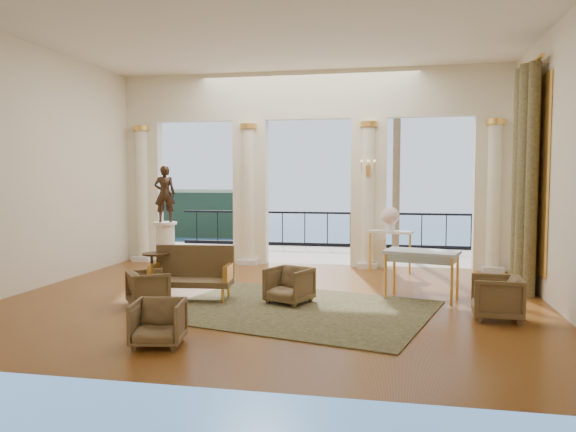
% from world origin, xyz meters
% --- Properties ---
extents(floor, '(9.00, 9.00, 0.00)m').
position_xyz_m(floor, '(0.00, 0.00, 0.00)').
color(floor, '#4C2B0D').
rests_on(floor, ground).
extents(room_walls, '(9.00, 9.00, 9.00)m').
position_xyz_m(room_walls, '(0.00, -1.12, 2.88)').
color(room_walls, white).
rests_on(room_walls, ground).
extents(arcade, '(9.00, 0.56, 4.50)m').
position_xyz_m(arcade, '(-0.00, 3.82, 2.58)').
color(arcade, beige).
rests_on(arcade, ground).
extents(terrace, '(10.00, 3.60, 0.10)m').
position_xyz_m(terrace, '(0.00, 5.80, -0.05)').
color(terrace, '#ACA18D').
rests_on(terrace, ground).
extents(balustrade, '(9.00, 0.06, 1.03)m').
position_xyz_m(balustrade, '(0.00, 7.40, 0.41)').
color(balustrade, black).
rests_on(balustrade, terrace).
extents(palm_tree, '(2.00, 2.00, 4.50)m').
position_xyz_m(palm_tree, '(2.00, 6.60, 4.09)').
color(palm_tree, '#4C3823').
rests_on(palm_tree, terrace).
extents(headland, '(22.00, 18.00, 6.00)m').
position_xyz_m(headland, '(-30.00, 70.00, -3.00)').
color(headland, black).
rests_on(headland, sea).
extents(sea, '(160.00, 160.00, 0.00)m').
position_xyz_m(sea, '(0.00, 60.00, -6.00)').
color(sea, '#2B518B').
rests_on(sea, ground).
extents(curtain, '(0.33, 1.40, 4.09)m').
position_xyz_m(curtain, '(4.28, 1.50, 2.02)').
color(curtain, '#484225').
rests_on(curtain, ground).
extents(window_frame, '(0.04, 1.60, 3.40)m').
position_xyz_m(window_frame, '(4.47, 1.50, 2.10)').
color(window_frame, '#ECB24D').
rests_on(window_frame, room_walls).
extents(wall_sconce, '(0.30, 0.11, 0.33)m').
position_xyz_m(wall_sconce, '(1.40, 3.51, 2.23)').
color(wall_sconce, '#ECB24D').
rests_on(wall_sconce, arcade).
extents(rug, '(4.60, 3.96, 0.02)m').
position_xyz_m(rug, '(0.55, -0.65, 0.01)').
color(rug, '#2A2F18').
rests_on(rug, ground).
extents(armchair_a, '(0.70, 0.67, 0.62)m').
position_xyz_m(armchair_a, '(-0.79, -2.80, 0.31)').
color(armchair_a, '#45321A').
rests_on(armchair_a, ground).
extents(armchair_b, '(0.82, 0.79, 0.66)m').
position_xyz_m(armchair_b, '(0.34, -0.23, 0.33)').
color(armchair_b, '#45321A').
rests_on(armchair_b, ground).
extents(armchair_c, '(0.67, 0.71, 0.70)m').
position_xyz_m(armchair_c, '(3.50, -0.63, 0.35)').
color(armchair_c, '#45321A').
rests_on(armchair_c, ground).
extents(armchair_d, '(0.82, 0.83, 0.63)m').
position_xyz_m(armchair_d, '(-1.85, -0.82, 0.31)').
color(armchair_d, '#45321A').
rests_on(armchair_d, ground).
extents(settee, '(1.41, 0.71, 0.90)m').
position_xyz_m(settee, '(-1.33, -0.20, 0.45)').
color(settee, '#45321A').
rests_on(settee, ground).
extents(game_table, '(1.33, 0.94, 0.83)m').
position_xyz_m(game_table, '(2.48, 0.55, 0.74)').
color(game_table, '#ABC2D3').
rests_on(game_table, ground).
extents(pedestal, '(0.57, 0.57, 1.05)m').
position_xyz_m(pedestal, '(-3.14, 2.82, 0.50)').
color(pedestal, silver).
rests_on(pedestal, ground).
extents(statue, '(0.54, 0.43, 1.28)m').
position_xyz_m(statue, '(-3.14, 2.82, 1.69)').
color(statue, black).
rests_on(statue, pedestal).
extents(console_table, '(1.02, 0.65, 0.91)m').
position_xyz_m(console_table, '(1.90, 3.18, 0.75)').
color(console_table, silver).
rests_on(console_table, ground).
extents(urn, '(0.39, 0.39, 0.51)m').
position_xyz_m(urn, '(1.90, 3.18, 1.20)').
color(urn, white).
rests_on(urn, console_table).
extents(side_table, '(0.47, 0.47, 0.76)m').
position_xyz_m(side_table, '(-2.00, -0.18, 0.66)').
color(side_table, black).
rests_on(side_table, ground).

